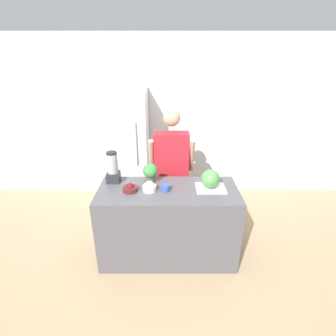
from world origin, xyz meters
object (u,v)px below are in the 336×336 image
(potted_plant, at_px, (150,172))
(refrigerator, at_px, (126,149))
(bowl_small_blue, at_px, (165,188))
(person, at_px, (171,170))
(blender, at_px, (113,168))
(watermelon, at_px, (210,179))
(bowl_cherries, at_px, (130,188))
(bowl_cream, at_px, (149,187))

(potted_plant, bearing_deg, refrigerator, 112.17)
(potted_plant, bearing_deg, bowl_small_blue, -51.02)
(refrigerator, bearing_deg, bowl_small_blue, -64.67)
(person, bearing_deg, potted_plant, -119.91)
(person, distance_m, bowl_small_blue, 0.67)
(blender, bearing_deg, watermelon, -8.91)
(bowl_cherries, distance_m, potted_plant, 0.33)
(watermelon, height_order, blender, blender)
(bowl_cream, relative_size, bowl_small_blue, 1.50)
(refrigerator, distance_m, bowl_cream, 1.41)
(bowl_small_blue, height_order, potted_plant, potted_plant)
(refrigerator, distance_m, watermelon, 1.71)
(bowl_cream, height_order, potted_plant, potted_plant)
(watermelon, bearing_deg, bowl_cherries, -175.80)
(watermelon, bearing_deg, blender, 171.09)
(watermelon, height_order, bowl_small_blue, watermelon)
(refrigerator, relative_size, bowl_cherries, 11.31)
(refrigerator, distance_m, potted_plant, 1.21)
(bowl_small_blue, height_order, blender, blender)
(watermelon, relative_size, bowl_cherries, 1.30)
(refrigerator, bearing_deg, watermelon, -48.46)
(person, relative_size, bowl_small_blue, 16.65)
(blender, height_order, potted_plant, blender)
(person, bearing_deg, bowl_cherries, -124.80)
(bowl_cream, xyz_separation_m, potted_plant, (-0.00, 0.22, 0.09))
(bowl_cherries, height_order, bowl_cream, bowl_cream)
(watermelon, distance_m, bowl_cream, 0.68)
(bowl_cream, distance_m, potted_plant, 0.23)
(person, relative_size, blender, 4.48)
(bowl_cherries, bearing_deg, bowl_small_blue, 1.61)
(bowl_cream, height_order, blender, blender)
(bowl_cream, xyz_separation_m, blender, (-0.44, 0.23, 0.13))
(refrigerator, xyz_separation_m, person, (0.71, -0.68, -0.06))
(refrigerator, bearing_deg, blender, -89.23)
(blender, bearing_deg, bowl_cherries, -46.64)
(refrigerator, distance_m, bowl_small_blue, 1.47)
(watermelon, xyz_separation_m, blender, (-1.12, 0.18, 0.05))
(bowl_cherries, distance_m, bowl_small_blue, 0.39)
(potted_plant, bearing_deg, person, 60.09)
(bowl_cream, relative_size, blender, 0.40)
(watermelon, bearing_deg, bowl_small_blue, -173.80)
(potted_plant, bearing_deg, bowl_cream, -89.82)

